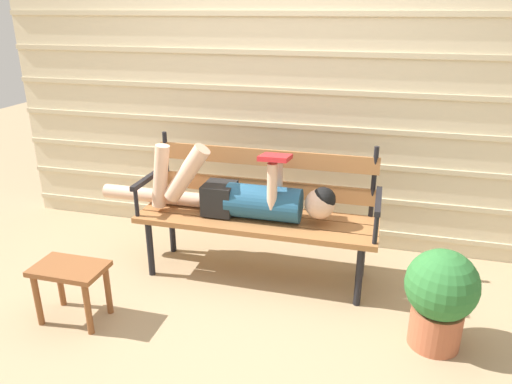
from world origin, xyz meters
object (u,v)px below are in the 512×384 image
reclining_person (241,195)px  footstool (71,278)px  potted_plant (440,295)px  park_bench (259,206)px

reclining_person → footstool: (-0.80, -0.75, -0.30)m
footstool → potted_plant: potted_plant is taller
reclining_person → potted_plant: 1.33m
footstool → reclining_person: bearing=43.2°
reclining_person → footstool: size_ratio=4.03×
park_bench → footstool: park_bench is taller
reclining_person → potted_plant: reclining_person is taller
park_bench → potted_plant: 1.25m
footstool → potted_plant: 2.04m
reclining_person → park_bench: bearing=34.6°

